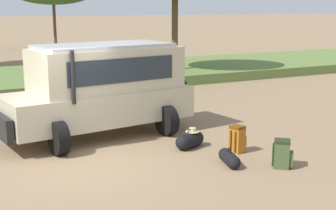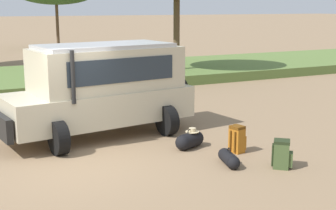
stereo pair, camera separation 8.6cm
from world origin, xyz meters
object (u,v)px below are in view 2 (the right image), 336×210
object	(u,v)px
backpack_cluster_center	(237,139)
duffel_bag_low_black_case	(190,140)
duffel_bag_soft_canvas	(229,158)
safari_vehicle	(102,88)
backpack_beside_front_wheel	(282,154)

from	to	relation	value
backpack_cluster_center	duffel_bag_low_black_case	xyz separation A→B (m)	(-0.84, 0.80, -0.12)
duffel_bag_low_black_case	duffel_bag_soft_canvas	distance (m)	1.48
backpack_cluster_center	duffel_bag_low_black_case	distance (m)	1.17
safari_vehicle	duffel_bag_soft_canvas	xyz separation A→B (m)	(1.67, -3.54, -1.15)
safari_vehicle	backpack_beside_front_wheel	distance (m)	5.03
safari_vehicle	duffel_bag_soft_canvas	world-z (taller)	safari_vehicle
safari_vehicle	backpack_cluster_center	distance (m)	3.84
backpack_cluster_center	duffel_bag_low_black_case	size ratio (longest dim) A/B	0.76
safari_vehicle	duffel_bag_low_black_case	size ratio (longest dim) A/B	6.40
safari_vehicle	backpack_cluster_center	world-z (taller)	safari_vehicle
safari_vehicle	duffel_bag_low_black_case	xyz separation A→B (m)	(1.51, -2.07, -1.10)
backpack_beside_front_wheel	duffel_bag_soft_canvas	bearing A→B (deg)	144.23
safari_vehicle	duffel_bag_soft_canvas	distance (m)	4.08
backpack_beside_front_wheel	backpack_cluster_center	world-z (taller)	backpack_cluster_center
backpack_beside_front_wheel	duffel_bag_soft_canvas	distance (m)	1.13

